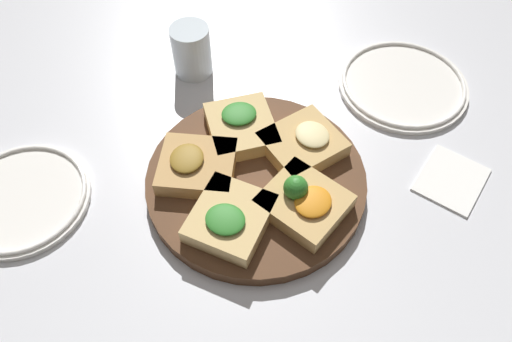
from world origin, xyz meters
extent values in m
plane|color=silver|center=(0.00, 0.00, 0.00)|extent=(3.00, 3.00, 0.00)
cylinder|color=#51331E|center=(0.00, 0.00, 0.01)|extent=(0.37, 0.37, 0.02)
cube|color=tan|center=(-0.07, 0.07, 0.04)|extent=(0.17, 0.17, 0.03)
ellipsoid|color=olive|center=(-0.09, 0.08, 0.06)|extent=(0.08, 0.08, 0.01)
cube|color=#DBB775|center=(-0.09, -0.05, 0.04)|extent=(0.16, 0.16, 0.03)
ellipsoid|color=#2D7A28|center=(-0.10, -0.06, 0.06)|extent=(0.08, 0.08, 0.01)
cube|color=tan|center=(0.02, -0.10, 0.04)|extent=(0.14, 0.15, 0.03)
ellipsoid|color=orange|center=(0.03, -0.11, 0.06)|extent=(0.07, 0.07, 0.01)
sphere|color=#2D7A28|center=(0.02, -0.08, 0.07)|extent=(0.04, 0.04, 0.04)
cube|color=tan|center=(0.10, 0.00, 0.04)|extent=(0.13, 0.12, 0.03)
ellipsoid|color=beige|center=(0.11, -0.01, 0.06)|extent=(0.06, 0.06, 0.01)
cube|color=#DBB775|center=(0.03, 0.09, 0.04)|extent=(0.15, 0.15, 0.03)
ellipsoid|color=#2D7A28|center=(0.04, 0.11, 0.06)|extent=(0.08, 0.07, 0.01)
cylinder|color=white|center=(-0.34, 0.20, 0.01)|extent=(0.23, 0.23, 0.01)
torus|color=white|center=(-0.34, 0.20, 0.01)|extent=(0.22, 0.22, 0.01)
cylinder|color=white|center=(0.38, 0.02, 0.01)|extent=(0.26, 0.26, 0.01)
torus|color=white|center=(0.38, 0.02, 0.01)|extent=(0.24, 0.24, 0.01)
cylinder|color=silver|center=(0.06, 0.31, 0.05)|extent=(0.08, 0.08, 0.10)
cube|color=white|center=(0.28, -0.19, 0.00)|extent=(0.14, 0.13, 0.01)
camera|label=1|loc=(-0.28, -0.39, 0.71)|focal=35.00mm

